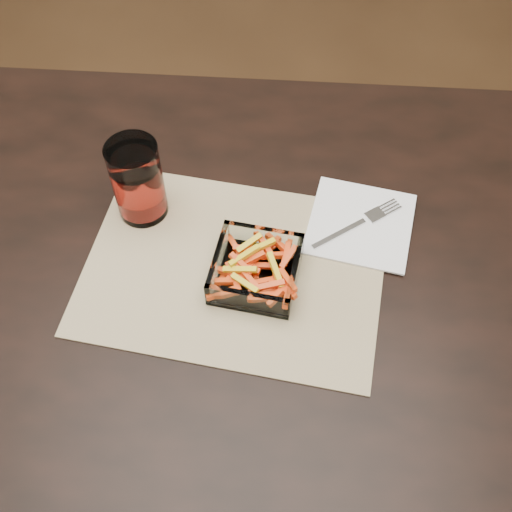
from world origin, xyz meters
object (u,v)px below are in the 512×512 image
at_px(tumbler, 138,183).
at_px(fork, 360,223).
at_px(dining_table, 240,306).
at_px(glass_bowl, 256,270).

bearing_deg(tumbler, fork, -1.47).
bearing_deg(tumbler, dining_table, -35.79).
height_order(glass_bowl, tumbler, tumbler).
bearing_deg(glass_bowl, dining_table, 177.19).
xyz_separation_m(dining_table, glass_bowl, (0.03, -0.00, 0.11)).
distance_m(dining_table, tumbler, 0.26).
relative_size(dining_table, glass_bowl, 11.42).
bearing_deg(dining_table, fork, 30.63).
distance_m(glass_bowl, tumbler, 0.23).
xyz_separation_m(dining_table, tumbler, (-0.16, 0.12, 0.16)).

